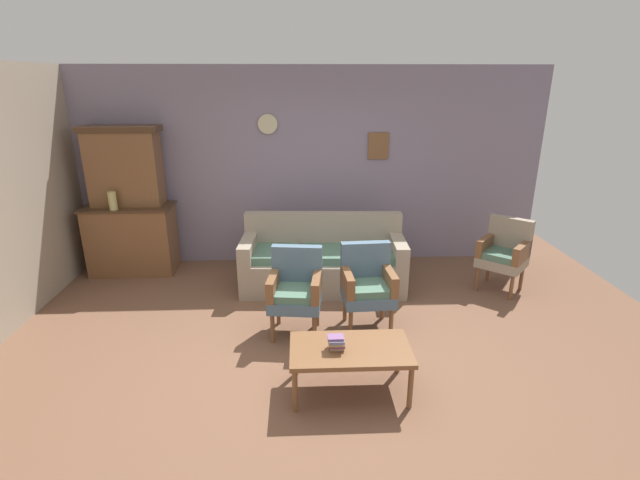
{
  "coord_description": "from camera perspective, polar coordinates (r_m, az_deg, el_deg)",
  "views": [
    {
      "loc": [
        -0.19,
        -3.79,
        2.52
      ],
      "look_at": [
        0.03,
        1.0,
        0.85
      ],
      "focal_mm": 26.02,
      "sensor_mm": 36.0,
      "label": 1
    }
  ],
  "objects": [
    {
      "name": "side_cabinet",
      "position": [
        6.77,
        -22.07,
        0.11
      ],
      "size": [
        1.16,
        0.55,
        0.93
      ],
      "color": "brown",
      "rests_on": "ground"
    },
    {
      "name": "floral_couch",
      "position": [
        5.86,
        0.38,
        -2.76
      ],
      "size": [
        2.05,
        0.9,
        0.9
      ],
      "color": "gray",
      "rests_on": "ground"
    },
    {
      "name": "wingback_chair_by_fireplace",
      "position": [
        6.17,
        21.71,
        -1.33
      ],
      "size": [
        0.71,
        0.71,
        0.9
      ],
      "color": "gray",
      "rests_on": "ground"
    },
    {
      "name": "armchair_near_cabinet",
      "position": [
        4.89,
        5.85,
        -5.3
      ],
      "size": [
        0.55,
        0.52,
        0.9
      ],
      "color": "slate",
      "rests_on": "ground"
    },
    {
      "name": "armchair_row_middle",
      "position": [
        4.76,
        -3.02,
        -5.89
      ],
      "size": [
        0.57,
        0.55,
        0.9
      ],
      "color": "slate",
      "rests_on": "ground"
    },
    {
      "name": "book_stack_on_table",
      "position": [
        3.87,
        2.02,
        -12.48
      ],
      "size": [
        0.14,
        0.12,
        0.12
      ],
      "color": "tan",
      "rests_on": "coffee_table"
    },
    {
      "name": "vase_on_cabinet",
      "position": [
        6.49,
        -24.15,
        4.42
      ],
      "size": [
        0.1,
        0.1,
        0.24
      ],
      "primitive_type": "cylinder",
      "color": "tan",
      "rests_on": "side_cabinet"
    },
    {
      "name": "wall_back_with_decor",
      "position": [
        6.53,
        -0.89,
        8.9
      ],
      "size": [
        6.4,
        0.09,
        2.7
      ],
      "color": "gray",
      "rests_on": "ground"
    },
    {
      "name": "ground_plane",
      "position": [
        4.55,
        0.21,
        -14.37
      ],
      "size": [
        7.68,
        7.68,
        0.0
      ],
      "primitive_type": "plane",
      "color": "brown"
    },
    {
      "name": "coffee_table",
      "position": [
        3.96,
        3.75,
        -13.59
      ],
      "size": [
        1.0,
        0.56,
        0.42
      ],
      "color": "brown",
      "rests_on": "ground"
    },
    {
      "name": "cabinet_upper_hutch",
      "position": [
        6.62,
        -22.91,
        8.42
      ],
      "size": [
        0.99,
        0.38,
        1.03
      ],
      "color": "brown",
      "rests_on": "side_cabinet"
    }
  ]
}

